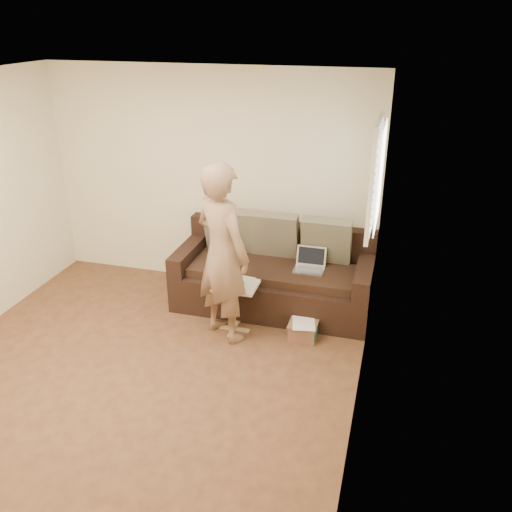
% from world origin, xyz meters
% --- Properties ---
extents(floor, '(4.50, 4.50, 0.00)m').
position_xyz_m(floor, '(0.00, 0.00, 0.00)').
color(floor, '#4F2D1D').
rests_on(floor, ground).
extents(ceiling, '(4.50, 4.50, 0.00)m').
position_xyz_m(ceiling, '(0.00, 0.00, 2.60)').
color(ceiling, white).
rests_on(ceiling, wall_back).
extents(wall_back, '(4.00, 0.00, 4.00)m').
position_xyz_m(wall_back, '(0.00, 2.25, 1.30)').
color(wall_back, beige).
rests_on(wall_back, ground).
extents(wall_right, '(0.00, 4.50, 4.50)m').
position_xyz_m(wall_right, '(2.00, 0.00, 1.30)').
color(wall_right, beige).
rests_on(wall_right, ground).
extents(window_blinds, '(0.12, 0.88, 1.08)m').
position_xyz_m(window_blinds, '(1.95, 1.50, 1.70)').
color(window_blinds, white).
rests_on(window_blinds, wall_right).
extents(sofa, '(2.20, 0.95, 0.85)m').
position_xyz_m(sofa, '(0.90, 1.77, 0.42)').
color(sofa, black).
rests_on(sofa, ground).
extents(pillow_left, '(0.55, 0.29, 0.57)m').
position_xyz_m(pillow_left, '(0.30, 2.00, 0.79)').
color(pillow_left, '#635E49').
rests_on(pillow_left, sofa).
extents(pillow_mid, '(0.55, 0.27, 0.57)m').
position_xyz_m(pillow_mid, '(0.85, 2.00, 0.79)').
color(pillow_mid, '#615D45').
rests_on(pillow_mid, sofa).
extents(pillow_right, '(0.55, 0.28, 0.57)m').
position_xyz_m(pillow_right, '(1.45, 1.98, 0.79)').
color(pillow_right, '#635E49').
rests_on(pillow_right, sofa).
extents(laptop_silver, '(0.33, 0.24, 0.22)m').
position_xyz_m(laptop_silver, '(1.31, 1.73, 0.52)').
color(laptop_silver, '#B7BABC').
rests_on(laptop_silver, sofa).
extents(laptop_white, '(0.39, 0.38, 0.23)m').
position_xyz_m(laptop_white, '(0.40, 1.67, 0.52)').
color(laptop_white, white).
rests_on(laptop_white, sofa).
extents(person, '(0.82, 0.74, 1.86)m').
position_xyz_m(person, '(0.55, 1.05, 0.93)').
color(person, brown).
rests_on(person, ground).
extents(side_table, '(0.50, 0.35, 0.55)m').
position_xyz_m(side_table, '(0.62, 1.15, 0.28)').
color(side_table, silver).
rests_on(side_table, ground).
extents(drinking_glass, '(0.07, 0.07, 0.12)m').
position_xyz_m(drinking_glass, '(0.46, 1.25, 0.61)').
color(drinking_glass, silver).
rests_on(drinking_glass, side_table).
extents(scissors, '(0.20, 0.15, 0.02)m').
position_xyz_m(scissors, '(0.65, 1.17, 0.56)').
color(scissors, silver).
rests_on(scissors, side_table).
extents(paper_on_table, '(0.25, 0.33, 0.00)m').
position_xyz_m(paper_on_table, '(0.70, 1.21, 0.55)').
color(paper_on_table, white).
rests_on(paper_on_table, side_table).
extents(striped_box, '(0.30, 0.30, 0.19)m').
position_xyz_m(striped_box, '(1.37, 1.20, 0.09)').
color(striped_box, red).
rests_on(striped_box, ground).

